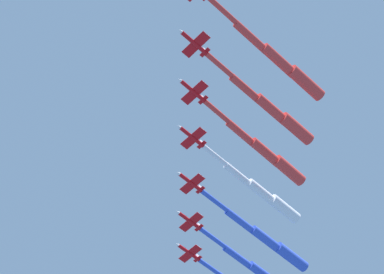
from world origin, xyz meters
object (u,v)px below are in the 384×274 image
Objects in this scene: jet_port_inner at (271,108)px; jet_port_outer at (264,274)px; jet_lead at (279,60)px; jet_starboard_mid at (267,239)px; jet_starboard_inner at (265,151)px; jet_port_mid at (261,192)px.

jet_port_outer is (-59.56, -10.98, 0.76)m from jet_port_inner.
jet_starboard_mid is (-57.77, -12.20, -2.46)m from jet_lead.
jet_lead is at bearing 18.40° from jet_port_inner.
jet_lead is 28.18m from jet_starboard_inner.
jet_port_mid is 0.91× the size of jet_starboard_mid.
jet_starboard_inner is 45.90m from jet_port_outer.
jet_starboard_mid is 0.99× the size of jet_port_outer.
jet_port_mid is at bearing -166.24° from jet_port_inner.
jet_port_outer reaches higher than jet_starboard_mid.
jet_lead is 73.93m from jet_port_outer.
jet_starboard_inner is 31.07m from jet_starboard_mid.
jet_port_inner is at bearing 14.41° from jet_starboard_inner.
jet_port_mid is at bearing 7.43° from jet_port_outer.
jet_lead is 0.96× the size of jet_port_outer.
jet_starboard_inner is 1.02× the size of jet_port_mid.
jet_port_mid reaches higher than jet_starboard_mid.
jet_starboard_inner is at bearing 7.95° from jet_starboard_mid.
jet_lead is 1.05× the size of jet_port_inner.
jet_starboard_inner is 0.92× the size of jet_starboard_mid.
jet_port_inner is 45.70m from jet_starboard_mid.
jet_port_inner is 28.94m from jet_port_mid.
jet_port_inner is 14.77m from jet_starboard_inner.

